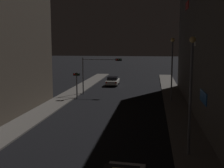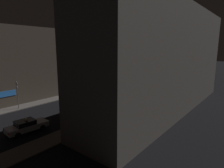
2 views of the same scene
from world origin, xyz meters
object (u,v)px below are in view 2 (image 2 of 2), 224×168
taxi (27,126)px  sign_pole_left (17,92)px  street_lamp_far_block (149,72)px  street_lamp_near_block (86,90)px  far_car (142,80)px  traffic_light_overhead (122,73)px  traffic_light_left_kerb (106,79)px

taxi → sign_pole_left: 9.59m
street_lamp_far_block → street_lamp_near_block: bearing=-89.7°
far_car → street_lamp_far_block: size_ratio=0.62×
street_lamp_far_block → far_car: bearing=124.3°
traffic_light_overhead → street_lamp_near_block: size_ratio=0.75×
taxi → sign_pole_left: size_ratio=1.07×
far_car → street_lamp_near_block: 30.44m
taxi → street_lamp_far_block: (3.47, 22.23, 4.18)m
street_lamp_far_block → traffic_light_left_kerb: bearing=176.3°
traffic_light_left_kerb → sign_pole_left: 19.76m
far_car → street_lamp_near_block: size_ratio=0.64×
taxi → sign_pole_left: sign_pole_left is taller
taxi → sign_pole_left: (-8.80, 3.24, 2.00)m
far_car → taxi: bearing=-81.7°
street_lamp_near_block → traffic_light_overhead: bearing=114.6°
taxi → traffic_light_overhead: size_ratio=0.86×
far_car → sign_pole_left: sign_pole_left is taller
street_lamp_near_block → street_lamp_far_block: size_ratio=0.97×
sign_pole_left → street_lamp_near_block: (12.35, 2.59, 1.56)m
traffic_light_overhead → sign_pole_left: 23.21m
far_car → traffic_light_overhead: 9.07m
street_lamp_near_block → traffic_light_left_kerb: bearing=123.8°
far_car → traffic_light_left_kerb: traffic_light_left_kerb is taller
far_car → street_lamp_near_block: bearing=-73.4°
street_lamp_near_block → street_lamp_far_block: 16.41m
street_lamp_far_block → taxi: bearing=-98.9°
taxi → street_lamp_near_block: 7.70m
traffic_light_left_kerb → sign_pole_left: (-0.86, -19.74, 0.37)m
taxi → traffic_light_left_kerb: traffic_light_left_kerb is taller
taxi → traffic_light_left_kerb: bearing=109.1°
traffic_light_overhead → traffic_light_left_kerb: size_ratio=1.62×
sign_pole_left → street_lamp_near_block: street_lamp_near_block is taller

